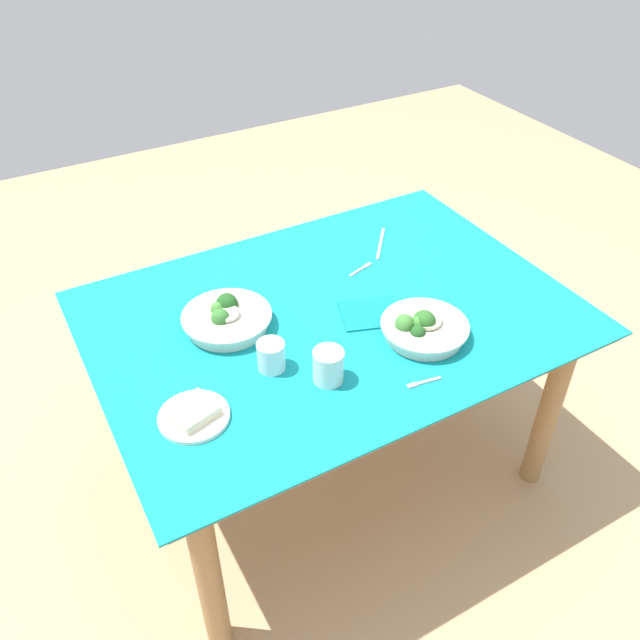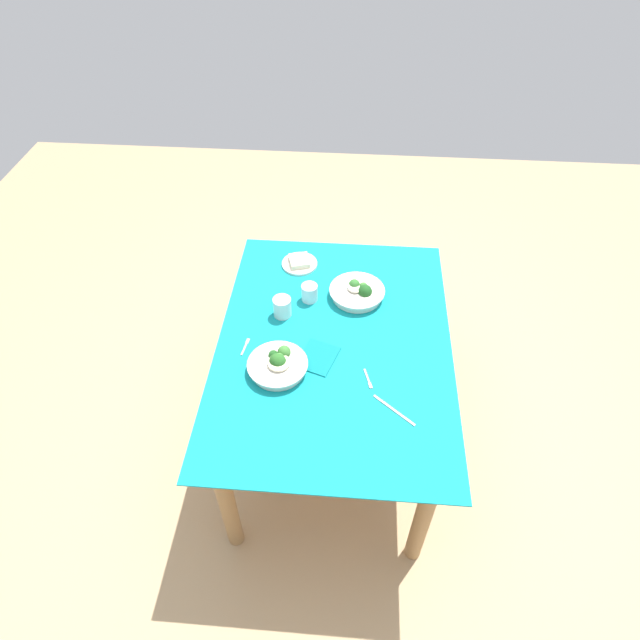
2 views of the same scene
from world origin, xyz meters
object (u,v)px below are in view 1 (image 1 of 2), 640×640
(fork_by_far_bowl, at_px, (361,269))
(table_knife_left, at_px, (381,243))
(broccoli_bowl_near, at_px, (227,318))
(fork_by_near_bowl, at_px, (422,383))
(bread_side_plate, at_px, (194,414))
(broccoli_bowl_far, at_px, (423,328))
(water_glass_center, at_px, (328,366))
(napkin_folded_upper, at_px, (370,314))
(water_glass_side, at_px, (271,356))

(fork_by_far_bowl, relative_size, table_knife_left, 0.50)
(broccoli_bowl_near, bearing_deg, fork_by_near_bowl, 126.77)
(bread_side_plate, xyz_separation_m, table_knife_left, (-0.85, -0.46, -0.01))
(bread_side_plate, bearing_deg, broccoli_bowl_far, 178.55)
(broccoli_bowl_near, bearing_deg, water_glass_center, 113.30)
(bread_side_plate, height_order, napkin_folded_upper, bread_side_plate)
(broccoli_bowl_near, distance_m, table_knife_left, 0.66)
(water_glass_side, xyz_separation_m, fork_by_far_bowl, (-0.46, -0.28, -0.04))
(water_glass_center, bearing_deg, fork_by_far_bowl, -131.65)
(broccoli_bowl_near, xyz_separation_m, water_glass_side, (-0.03, 0.22, 0.01))
(fork_by_near_bowl, bearing_deg, broccoli_bowl_far, -117.20)
(broccoli_bowl_near, xyz_separation_m, fork_by_near_bowl, (-0.35, 0.47, -0.03))
(broccoli_bowl_far, bearing_deg, table_knife_left, -109.82)
(water_glass_center, bearing_deg, water_glass_side, -45.81)
(broccoli_bowl_near, height_order, table_knife_left, broccoli_bowl_near)
(water_glass_center, bearing_deg, broccoli_bowl_near, -66.70)
(bread_side_plate, relative_size, water_glass_side, 2.13)
(broccoli_bowl_near, height_order, napkin_folded_upper, broccoli_bowl_near)
(water_glass_center, distance_m, fork_by_far_bowl, 0.53)
(broccoli_bowl_far, distance_m, fork_by_near_bowl, 0.20)
(water_glass_center, bearing_deg, table_knife_left, -134.79)
(broccoli_bowl_near, distance_m, bread_side_plate, 0.37)
(broccoli_bowl_near, distance_m, napkin_folded_upper, 0.42)
(fork_by_far_bowl, relative_size, napkin_folded_upper, 0.58)
(napkin_folded_upper, bearing_deg, fork_by_far_bowl, -115.82)
(water_glass_center, xyz_separation_m, napkin_folded_upper, (-0.25, -0.18, -0.04))
(broccoli_bowl_near, bearing_deg, table_knife_left, -166.00)
(napkin_folded_upper, bearing_deg, water_glass_side, 10.55)
(bread_side_plate, bearing_deg, fork_by_far_bowl, -153.49)
(fork_by_far_bowl, xyz_separation_m, fork_by_near_bowl, (0.14, 0.53, 0.00))
(fork_by_far_bowl, distance_m, table_knife_left, 0.17)
(bread_side_plate, relative_size, napkin_folded_upper, 1.04)
(bread_side_plate, height_order, fork_by_far_bowl, bread_side_plate)
(broccoli_bowl_near, height_order, water_glass_side, same)
(broccoli_bowl_far, height_order, fork_by_near_bowl, broccoli_bowl_far)
(water_glass_side, xyz_separation_m, napkin_folded_upper, (-0.36, -0.07, -0.04))
(water_glass_side, distance_m, table_knife_left, 0.72)
(fork_by_far_bowl, bearing_deg, broccoli_bowl_far, -111.36)
(broccoli_bowl_far, bearing_deg, bread_side_plate, -1.45)
(broccoli_bowl_near, xyz_separation_m, fork_by_far_bowl, (-0.50, -0.06, -0.03))
(napkin_folded_upper, bearing_deg, broccoli_bowl_near, -21.82)
(table_knife_left, distance_m, napkin_folded_upper, 0.40)
(broccoli_bowl_near, distance_m, fork_by_far_bowl, 0.50)
(broccoli_bowl_far, height_order, bread_side_plate, broccoli_bowl_far)
(bread_side_plate, distance_m, fork_by_far_bowl, 0.80)
(fork_by_near_bowl, bearing_deg, napkin_folded_upper, -88.48)
(water_glass_center, height_order, napkin_folded_upper, water_glass_center)
(water_glass_center, height_order, table_knife_left, water_glass_center)
(fork_by_far_bowl, bearing_deg, broccoli_bowl_near, 169.67)
(bread_side_plate, relative_size, fork_by_far_bowl, 1.78)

